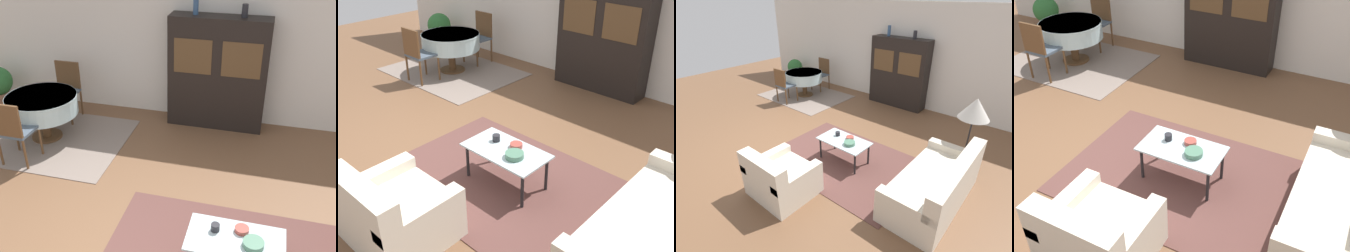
% 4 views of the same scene
% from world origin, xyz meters
% --- Properties ---
extents(ground_plane, '(14.00, 14.00, 0.00)m').
position_xyz_m(ground_plane, '(0.00, 0.00, 0.00)').
color(ground_plane, brown).
extents(area_rug, '(2.79, 1.93, 0.01)m').
position_xyz_m(area_rug, '(1.21, 0.25, 0.01)').
color(area_rug, brown).
rests_on(area_rug, ground_plane).
extents(dining_rug, '(2.46, 1.88, 0.01)m').
position_xyz_m(dining_rug, '(-2.00, 2.17, 0.01)').
color(dining_rug, gray).
rests_on(dining_rug, ground_plane).
extents(couch, '(0.87, 1.84, 0.82)m').
position_xyz_m(couch, '(2.94, 0.29, 0.30)').
color(couch, beige).
rests_on(couch, ground_plane).
extents(armchair, '(0.93, 0.86, 0.79)m').
position_xyz_m(armchair, '(1.01, -1.09, 0.30)').
color(armchair, beige).
rests_on(armchair, ground_plane).
extents(coffee_table, '(0.95, 0.53, 0.44)m').
position_xyz_m(coffee_table, '(1.19, 0.25, 0.40)').
color(coffee_table, black).
rests_on(coffee_table, area_rug).
extents(display_cabinet, '(1.58, 0.42, 1.85)m').
position_xyz_m(display_cabinet, '(0.51, 3.37, 0.92)').
color(display_cabinet, black).
rests_on(display_cabinet, ground_plane).
extents(dining_table, '(1.10, 1.10, 0.73)m').
position_xyz_m(dining_table, '(-2.05, 2.21, 0.58)').
color(dining_table, brown).
rests_on(dining_table, dining_rug).
extents(dining_chair_near, '(0.44, 0.44, 0.98)m').
position_xyz_m(dining_chair_near, '(-2.05, 1.44, 0.57)').
color(dining_chair_near, brown).
rests_on(dining_chair_near, dining_rug).
extents(dining_chair_far, '(0.44, 0.44, 0.98)m').
position_xyz_m(dining_chair_far, '(-2.05, 2.98, 0.57)').
color(dining_chair_far, brown).
rests_on(dining_chair_far, dining_rug).
extents(cup, '(0.09, 0.09, 0.08)m').
position_xyz_m(cup, '(0.98, 0.31, 0.49)').
color(cup, '#232328').
rests_on(cup, coffee_table).
extents(bowl, '(0.20, 0.20, 0.06)m').
position_xyz_m(bowl, '(1.36, 0.19, 0.48)').
color(bowl, '#4C7A60').
rests_on(bowl, coffee_table).
extents(bowl_small, '(0.14, 0.14, 0.05)m').
position_xyz_m(bowl_small, '(1.23, 0.36, 0.48)').
color(bowl_small, '#9E4238').
rests_on(bowl_small, coffee_table).
extents(potted_plant, '(0.53, 0.53, 0.74)m').
position_xyz_m(potted_plant, '(-3.53, 3.11, 0.42)').
color(potted_plant, '#93664C').
rests_on(potted_plant, ground_plane).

